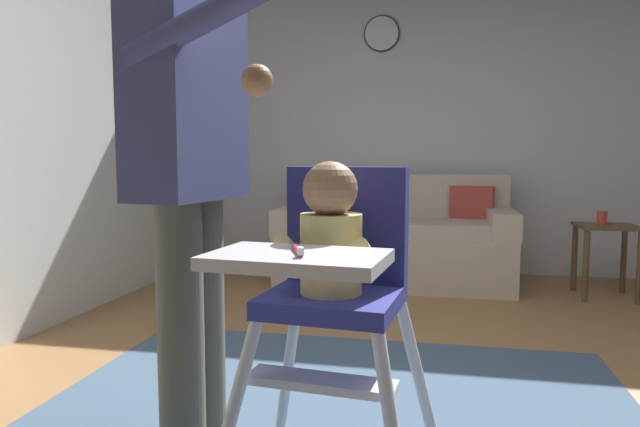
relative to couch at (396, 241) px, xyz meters
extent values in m
cube|color=#A47546|center=(0.24, -2.38, -0.38)|extent=(5.88, 7.34, 0.10)
cube|color=silver|center=(0.24, 0.52, 1.05)|extent=(5.08, 0.06, 2.76)
cube|color=beige|center=(-0.01, -0.06, -0.13)|extent=(1.80, 0.84, 0.40)
cube|color=beige|center=(-0.01, 0.27, 0.30)|extent=(1.80, 0.22, 0.46)
cube|color=beige|center=(-0.82, -0.06, 0.17)|extent=(0.20, 0.84, 0.20)
cube|color=beige|center=(0.80, -0.06, 0.17)|extent=(0.20, 0.84, 0.20)
cube|color=#C1B2A4|center=(-0.39, -0.11, 0.12)|extent=(0.69, 0.60, 0.11)
cube|color=#C1B2A4|center=(0.37, -0.11, 0.12)|extent=(0.69, 0.60, 0.11)
cube|color=#B24238|center=(0.59, 0.14, 0.27)|extent=(0.35, 0.18, 0.34)
cylinder|color=white|center=(-0.16, -2.80, -0.05)|extent=(0.16, 0.18, 0.58)
cylinder|color=white|center=(0.28, -2.85, -0.05)|extent=(0.18, 0.16, 0.58)
cube|color=navy|center=(0.04, -3.04, 0.26)|extent=(0.40, 0.40, 0.05)
cube|color=navy|center=(0.05, -2.89, 0.46)|extent=(0.37, 0.11, 0.34)
cube|color=white|center=(0.01, -3.33, 0.43)|extent=(0.42, 0.30, 0.03)
cube|color=white|center=(0.03, -3.15, 0.07)|extent=(0.41, 0.14, 0.02)
cylinder|color=#DDCA78|center=(0.03, -3.06, 0.40)|extent=(0.19, 0.19, 0.22)
sphere|color=#997051|center=(0.03, -3.07, 0.57)|extent=(0.15, 0.15, 0.15)
cylinder|color=#DDCA78|center=(-0.07, -3.09, 0.41)|extent=(0.06, 0.15, 0.10)
cylinder|color=#DDCA78|center=(0.13, -3.11, 0.41)|extent=(0.06, 0.15, 0.10)
cylinder|color=#CC384C|center=(0.01, -3.33, 0.45)|extent=(0.06, 0.13, 0.01)
cube|color=white|center=(0.03, -3.38, 0.46)|extent=(0.02, 0.03, 0.02)
cylinder|color=#646555|center=(-0.43, -3.03, 0.10)|extent=(0.14, 0.14, 0.86)
cylinder|color=#646555|center=(-0.41, -2.91, 0.10)|extent=(0.14, 0.14, 0.86)
cube|color=#444B80|center=(-0.42, -2.97, 0.84)|extent=(0.26, 0.43, 0.62)
cylinder|color=#444B80|center=(-0.28, -3.17, 1.01)|extent=(0.48, 0.15, 0.23)
sphere|color=#997051|center=(-0.13, -3.20, 0.85)|extent=(0.08, 0.08, 0.08)
cylinder|color=#444B80|center=(-0.38, -2.73, 0.84)|extent=(0.07, 0.07, 0.56)
sphere|color=orange|center=(-1.15, -1.60, -0.24)|extent=(0.19, 0.19, 0.19)
cube|color=brown|center=(1.51, -0.24, 0.18)|extent=(0.40, 0.40, 0.02)
cylinder|color=brown|center=(1.34, -0.41, -0.08)|extent=(0.04, 0.04, 0.50)
cylinder|color=brown|center=(1.68, -0.41, -0.08)|extent=(0.04, 0.04, 0.50)
cylinder|color=brown|center=(1.34, -0.07, -0.08)|extent=(0.04, 0.04, 0.50)
cylinder|color=brown|center=(1.68, -0.07, -0.08)|extent=(0.04, 0.04, 0.50)
cylinder|color=#D13D33|center=(1.47, -0.24, 0.24)|extent=(0.07, 0.07, 0.10)
cylinder|color=white|center=(-0.18, 0.47, 1.73)|extent=(0.29, 0.03, 0.29)
cylinder|color=black|center=(-0.18, 0.48, 1.73)|extent=(0.31, 0.02, 0.31)
camera|label=1|loc=(0.31, -4.57, 0.65)|focal=31.97mm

